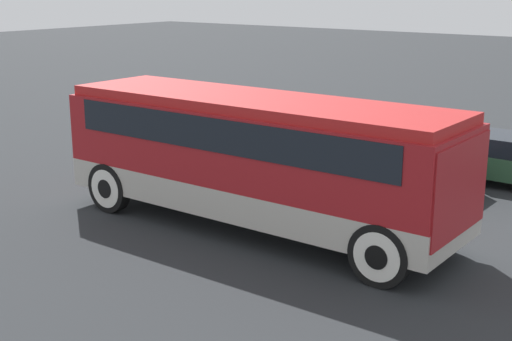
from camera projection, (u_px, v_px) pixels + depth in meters
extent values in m
plane|color=#26282B|center=(256.00, 228.00, 15.84)|extent=(120.00, 120.00, 0.00)
cube|color=#B7B2A8|center=(256.00, 192.00, 15.63)|extent=(9.18, 2.54, 0.66)
cube|color=maroon|center=(256.00, 143.00, 15.34)|extent=(9.18, 2.54, 1.54)
cube|color=black|center=(256.00, 126.00, 15.25)|extent=(8.08, 2.58, 0.69)
cube|color=#B21E1E|center=(256.00, 102.00, 15.12)|extent=(9.00, 2.34, 0.22)
cube|color=maroon|center=(453.00, 187.00, 12.82)|extent=(0.36, 2.44, 1.76)
cylinder|color=black|center=(380.00, 255.00, 12.67)|extent=(1.18, 0.28, 1.18)
cylinder|color=silver|center=(380.00, 255.00, 12.67)|extent=(0.92, 0.30, 0.92)
cylinder|color=black|center=(380.00, 255.00, 12.67)|extent=(0.45, 0.32, 0.45)
cylinder|color=black|center=(433.00, 221.00, 14.46)|extent=(1.18, 0.28, 1.18)
cylinder|color=silver|center=(433.00, 221.00, 14.46)|extent=(0.92, 0.30, 0.92)
cylinder|color=black|center=(433.00, 221.00, 14.46)|extent=(0.45, 0.32, 0.45)
cylinder|color=black|center=(109.00, 188.00, 16.81)|extent=(1.18, 0.28, 1.18)
cylinder|color=silver|center=(109.00, 188.00, 16.81)|extent=(0.92, 0.30, 0.92)
cylinder|color=black|center=(109.00, 188.00, 16.81)|extent=(0.45, 0.32, 0.45)
cylinder|color=black|center=(177.00, 168.00, 18.60)|extent=(1.18, 0.28, 1.18)
cylinder|color=silver|center=(177.00, 168.00, 18.60)|extent=(0.92, 0.30, 0.92)
cylinder|color=black|center=(177.00, 168.00, 18.60)|extent=(0.45, 0.32, 0.45)
cube|color=#BCBCC1|center=(298.00, 125.00, 24.41)|extent=(4.08, 1.89, 0.63)
cube|color=black|center=(294.00, 107.00, 24.35)|extent=(2.12, 1.70, 0.53)
cylinder|color=black|center=(325.00, 142.00, 22.87)|extent=(0.61, 0.22, 0.61)
cylinder|color=black|center=(325.00, 142.00, 22.87)|extent=(0.23, 0.26, 0.23)
cylinder|color=black|center=(351.00, 133.00, 24.19)|extent=(0.61, 0.22, 0.61)
cylinder|color=black|center=(351.00, 133.00, 24.19)|extent=(0.23, 0.26, 0.23)
cylinder|color=black|center=(245.00, 130.00, 24.75)|extent=(0.61, 0.22, 0.61)
cylinder|color=black|center=(245.00, 130.00, 24.75)|extent=(0.23, 0.26, 0.23)
cylinder|color=black|center=(274.00, 122.00, 26.07)|extent=(0.61, 0.22, 0.61)
cylinder|color=black|center=(274.00, 122.00, 26.07)|extent=(0.23, 0.26, 0.23)
cube|color=black|center=(388.00, 166.00, 18.89)|extent=(4.35, 1.86, 0.68)
cube|color=black|center=(383.00, 143.00, 18.84)|extent=(2.26, 1.67, 0.51)
cylinder|color=black|center=(436.00, 194.00, 17.30)|extent=(0.62, 0.22, 0.62)
cylinder|color=black|center=(436.00, 194.00, 17.30)|extent=(0.24, 0.26, 0.24)
cylinder|color=black|center=(462.00, 179.00, 18.60)|extent=(0.62, 0.22, 0.62)
cylinder|color=black|center=(462.00, 179.00, 18.60)|extent=(0.24, 0.26, 0.24)
cylinder|color=black|center=(315.00, 171.00, 19.33)|extent=(0.62, 0.22, 0.62)
cylinder|color=black|center=(315.00, 171.00, 19.33)|extent=(0.24, 0.26, 0.24)
cylinder|color=black|center=(346.00, 159.00, 20.62)|extent=(0.62, 0.22, 0.62)
cylinder|color=black|center=(346.00, 159.00, 20.62)|extent=(0.24, 0.26, 0.24)
cylinder|color=black|center=(451.00, 170.00, 19.36)|extent=(0.68, 0.22, 0.68)
cylinder|color=black|center=(451.00, 170.00, 19.36)|extent=(0.26, 0.26, 0.26)
cylinder|color=black|center=(472.00, 159.00, 20.59)|extent=(0.68, 0.22, 0.68)
cylinder|color=black|center=(472.00, 159.00, 20.59)|extent=(0.26, 0.26, 0.26)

